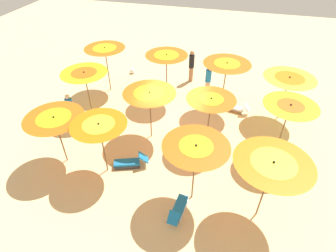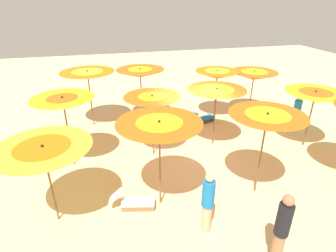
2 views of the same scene
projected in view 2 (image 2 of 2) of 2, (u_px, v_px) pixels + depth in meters
ground at (193, 152)px, 10.25m from camera, size 39.09×39.09×0.04m
beach_umbrella_1 at (315, 97)px, 9.81m from camera, size 2.09×2.09×2.22m
beach_umbrella_2 at (254, 76)px, 12.54m from camera, size 2.12×2.12×2.18m
beach_umbrella_3 at (266, 122)px, 7.20m from camera, size 2.02×2.02×2.55m
beach_umbrella_4 at (217, 94)px, 9.89m from camera, size 2.12×2.12×2.28m
beach_umbrella_5 at (217, 75)px, 12.16m from camera, size 1.93×1.93×2.30m
beach_umbrella_6 at (159, 130)px, 6.74m from camera, size 2.14×2.14×2.55m
beach_umbrella_7 at (152, 101)px, 9.20m from camera, size 1.92×1.92×2.28m
beach_umbrella_8 at (140, 73)px, 11.71m from camera, size 2.05×2.05×2.48m
beach_umbrella_9 at (44, 154)px, 6.30m from camera, size 2.23×2.23×2.23m
beach_umbrella_10 at (63, 103)px, 8.51m from camera, size 1.95×1.95×2.47m
beach_umbrella_11 at (88, 75)px, 11.34m from camera, size 2.23×2.23×2.48m
lounger_0 at (146, 111)px, 13.30m from camera, size 1.25×0.48×0.56m
lounger_1 at (135, 202)px, 7.47m from camera, size 0.59×1.27×0.58m
lounger_2 at (202, 118)px, 12.44m from camera, size 0.79×1.38×0.60m
beachgoer_0 at (208, 202)px, 6.46m from camera, size 0.30×0.30×1.68m
beachgoer_1 at (296, 113)px, 11.35m from camera, size 0.30×0.30×1.62m
beachgoer_2 at (282, 229)px, 5.60m from camera, size 0.30×0.30×1.83m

